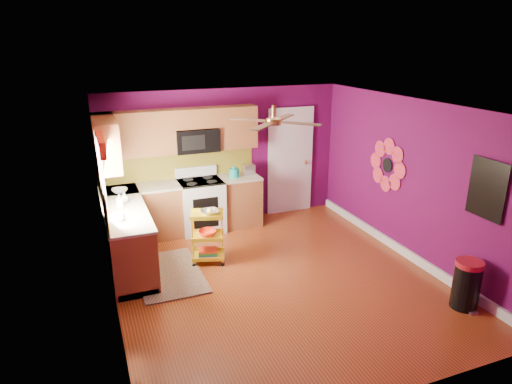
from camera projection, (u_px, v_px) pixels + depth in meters
name	position (u px, v px, depth m)	size (l,w,h in m)	color
ground	(277.00, 279.00, 6.65)	(5.00, 5.00, 0.00)	maroon
room_envelope	(281.00, 172.00, 6.14)	(4.54, 5.04, 2.52)	#590A48
lower_cabinets	(161.00, 221.00, 7.65)	(2.81, 2.31, 0.94)	brown
electric_range	(201.00, 205.00, 8.22)	(0.76, 0.66, 1.13)	white
upper_cabinetry	(157.00, 136.00, 7.56)	(2.80, 2.30, 1.26)	brown
left_window	(101.00, 161.00, 6.25)	(0.08, 1.35, 1.08)	white
panel_door	(290.00, 162.00, 8.97)	(0.95, 0.11, 2.15)	white
right_wall_art	(428.00, 175.00, 6.66)	(0.04, 2.74, 1.04)	black
ceiling_fan	(274.00, 121.00, 6.09)	(1.01, 1.01, 0.26)	#BF8C3F
shag_rug	(169.00, 274.00, 6.79)	(0.92, 1.50, 0.02)	black
rolling_cart	(208.00, 235.00, 7.03)	(0.58, 0.49, 0.90)	yellow
trash_can	(466.00, 284.00, 5.87)	(0.40, 0.41, 0.66)	black
teal_kettle	(234.00, 173.00, 8.26)	(0.18, 0.18, 0.21)	#149689
toaster	(249.00, 169.00, 8.45)	(0.22, 0.15, 0.18)	beige
soap_bottle_a	(119.00, 201.00, 6.78)	(0.09, 0.09, 0.20)	#EA3F72
soap_bottle_b	(124.00, 198.00, 6.98)	(0.13, 0.13, 0.16)	white
counter_dish	(120.00, 191.00, 7.46)	(0.25, 0.25, 0.06)	white
counter_cup	(120.00, 217.00, 6.30)	(0.13, 0.13, 0.10)	white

